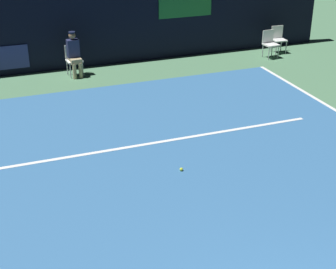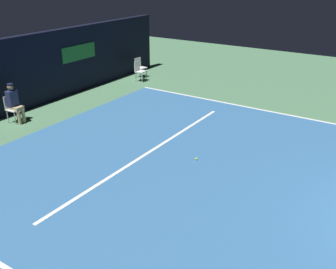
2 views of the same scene
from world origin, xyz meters
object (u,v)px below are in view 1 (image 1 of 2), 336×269
Objects in this scene: courtside_chair_far at (270,42)px; tennis_ball at (181,169)px; line_judge_on_chair at (74,54)px; courtside_chair_near at (278,38)px.

courtside_chair_far reaches higher than tennis_ball.
line_judge_on_chair is 6.35m from courtside_chair_far.
line_judge_on_chair reaches higher than tennis_ball.
tennis_ball is (0.83, -6.39, -0.64)m from line_judge_on_chair.
courtside_chair_near is 12.94× the size of tennis_ball.
tennis_ball is at bearing -132.43° from courtside_chair_far.
line_judge_on_chair is at bearing 97.39° from tennis_ball.
courtside_chair_near is at bearing 46.62° from tennis_ball.
line_judge_on_chair reaches higher than courtside_chair_far.
courtside_chair_near is at bearing 0.28° from line_judge_on_chair.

